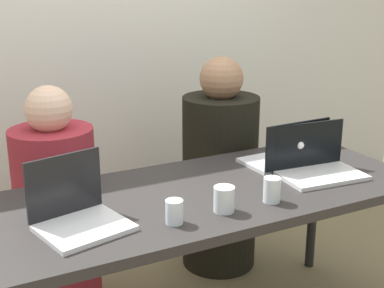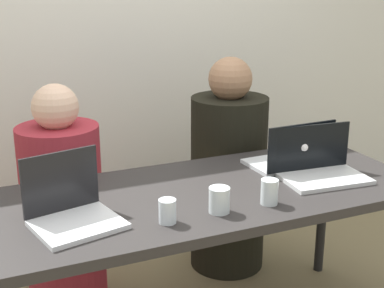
{
  "view_description": "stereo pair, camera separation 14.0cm",
  "coord_description": "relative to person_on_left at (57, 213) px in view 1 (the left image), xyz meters",
  "views": [
    {
      "loc": [
        -0.96,
        -1.77,
        1.56
      ],
      "look_at": [
        0.0,
        0.08,
        0.92
      ],
      "focal_mm": 50.0,
      "sensor_mm": 36.0,
      "label": 1
    },
    {
      "loc": [
        -0.84,
        -1.83,
        1.56
      ],
      "look_at": [
        0.0,
        0.08,
        0.92
      ],
      "focal_mm": 50.0,
      "sensor_mm": 36.0,
      "label": 2
    }
  ],
  "objects": [
    {
      "name": "laptop_front_left",
      "position": [
        -0.08,
        -0.69,
        0.3
      ],
      "size": [
        0.34,
        0.31,
        0.24
      ],
      "rotation": [
        0.0,
        0.0,
        0.23
      ],
      "color": "silver",
      "rests_on": "desk"
    },
    {
      "name": "back_wall",
      "position": [
        0.45,
        0.69,
        0.69
      ],
      "size": [
        4.86,
        0.1,
        2.37
      ],
      "primitive_type": "cube",
      "color": "silver",
      "rests_on": "ground"
    },
    {
      "name": "person_on_right",
      "position": [
        0.9,
        0.0,
        0.03
      ],
      "size": [
        0.51,
        0.51,
        1.18
      ],
      "rotation": [
        0.0,
        0.0,
        3.43
      ],
      "color": "black",
      "rests_on": "ground"
    },
    {
      "name": "water_glass_center",
      "position": [
        0.43,
        -0.82,
        0.29
      ],
      "size": [
        0.08,
        0.08,
        0.1
      ],
      "color": "silver",
      "rests_on": "desk"
    },
    {
      "name": "desk",
      "position": [
        0.45,
        -0.61,
        0.19
      ],
      "size": [
        1.87,
        0.75,
        0.74
      ],
      "color": "#282625",
      "rests_on": "ground"
    },
    {
      "name": "water_glass_left",
      "position": [
        0.23,
        -0.83,
        0.28
      ],
      "size": [
        0.06,
        0.06,
        0.09
      ],
      "color": "silver",
      "rests_on": "desk"
    },
    {
      "name": "water_glass_right",
      "position": [
        0.64,
        -0.83,
        0.29
      ],
      "size": [
        0.07,
        0.07,
        0.1
      ],
      "color": "silver",
      "rests_on": "desk"
    },
    {
      "name": "person_on_left",
      "position": [
        0.0,
        0.0,
        0.0
      ],
      "size": [
        0.47,
        0.47,
        1.11
      ],
      "rotation": [
        0.0,
        0.0,
        2.88
      ],
      "color": "maroon",
      "rests_on": "ground"
    },
    {
      "name": "laptop_back_right",
      "position": [
        0.95,
        -0.51,
        0.29
      ],
      "size": [
        0.36,
        0.27,
        0.22
      ],
      "rotation": [
        0.0,
        0.0,
        3.18
      ],
      "color": "silver",
      "rests_on": "desk"
    },
    {
      "name": "laptop_front_right",
      "position": [
        0.99,
        -0.68,
        0.29
      ],
      "size": [
        0.37,
        0.27,
        0.22
      ],
      "rotation": [
        0.0,
        0.0,
        -0.08
      ],
      "color": "silver",
      "rests_on": "desk"
    }
  ]
}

